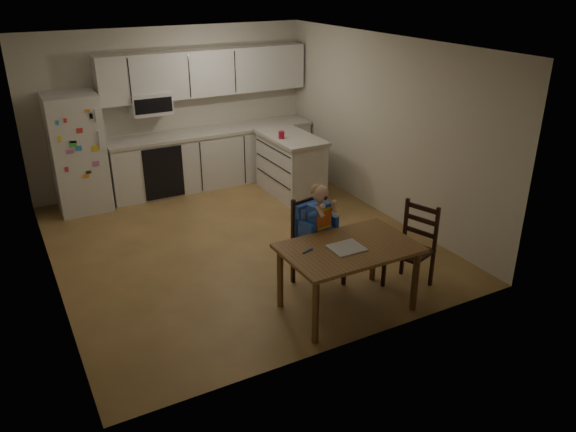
{
  "coord_description": "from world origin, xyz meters",
  "views": [
    {
      "loc": [
        -2.57,
        -6.11,
        3.28
      ],
      "look_at": [
        -0.01,
        -1.37,
        0.9
      ],
      "focal_mm": 35.0,
      "sensor_mm": 36.0,
      "label": 1
    }
  ],
  "objects_px": {
    "dining_table": "(349,255)",
    "chair_booster": "(316,224)",
    "refrigerator": "(77,153)",
    "red_cup": "(281,135)",
    "kitchen_island": "(291,165)",
    "chair_side": "(415,240)"
  },
  "relations": [
    {
      "from": "refrigerator",
      "to": "chair_side",
      "type": "height_order",
      "value": "refrigerator"
    },
    {
      "from": "dining_table",
      "to": "chair_side",
      "type": "relative_size",
      "value": 1.42
    },
    {
      "from": "kitchen_island",
      "to": "red_cup",
      "type": "distance_m",
      "value": 0.57
    },
    {
      "from": "chair_side",
      "to": "chair_booster",
      "type": "bearing_deg",
      "value": -138.39
    },
    {
      "from": "chair_side",
      "to": "kitchen_island",
      "type": "bearing_deg",
      "value": 158.92
    },
    {
      "from": "kitchen_island",
      "to": "chair_side",
      "type": "distance_m",
      "value": 3.09
    },
    {
      "from": "refrigerator",
      "to": "dining_table",
      "type": "bearing_deg",
      "value": -65.07
    },
    {
      "from": "dining_table",
      "to": "chair_booster",
      "type": "height_order",
      "value": "chair_booster"
    },
    {
      "from": "dining_table",
      "to": "chair_booster",
      "type": "relative_size",
      "value": 1.13
    },
    {
      "from": "red_cup",
      "to": "chair_side",
      "type": "distance_m",
      "value": 3.05
    },
    {
      "from": "red_cup",
      "to": "chair_booster",
      "type": "height_order",
      "value": "chair_booster"
    },
    {
      "from": "red_cup",
      "to": "chair_booster",
      "type": "bearing_deg",
      "value": -109.45
    },
    {
      "from": "kitchen_island",
      "to": "chair_booster",
      "type": "relative_size",
      "value": 1.08
    },
    {
      "from": "refrigerator",
      "to": "chair_booster",
      "type": "bearing_deg",
      "value": -61.45
    },
    {
      "from": "refrigerator",
      "to": "red_cup",
      "type": "height_order",
      "value": "refrigerator"
    },
    {
      "from": "refrigerator",
      "to": "chair_side",
      "type": "bearing_deg",
      "value": -54.75
    },
    {
      "from": "red_cup",
      "to": "chair_side",
      "type": "height_order",
      "value": "red_cup"
    },
    {
      "from": "refrigerator",
      "to": "chair_booster",
      "type": "distance_m",
      "value": 3.99
    },
    {
      "from": "refrigerator",
      "to": "red_cup",
      "type": "relative_size",
      "value": 15.11
    },
    {
      "from": "chair_booster",
      "to": "dining_table",
      "type": "bearing_deg",
      "value": -100.15
    },
    {
      "from": "refrigerator",
      "to": "red_cup",
      "type": "bearing_deg",
      "value": -20.41
    },
    {
      "from": "dining_table",
      "to": "chair_booster",
      "type": "xyz_separation_m",
      "value": [
        -0.01,
        0.62,
        0.1
      ]
    }
  ]
}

